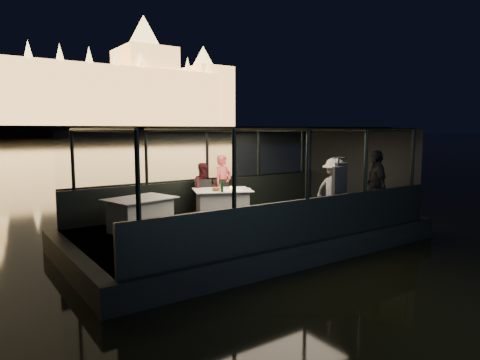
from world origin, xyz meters
TOP-DOWN VIEW (x-y plane):
  - boat_hull at (0.00, 0.00)m, footprint 8.60×4.40m
  - boat_deck at (0.00, 0.00)m, footprint 8.00×4.00m
  - gunwale_port at (0.00, 2.00)m, footprint 8.00×0.08m
  - gunwale_starboard at (0.00, -2.00)m, footprint 8.00×0.08m
  - cabin_glass_port at (0.00, 2.00)m, footprint 8.00×0.02m
  - cabin_glass_starboard at (0.00, -2.00)m, footprint 8.00×0.02m
  - cabin_roof_glass at (0.00, 0.00)m, footprint 8.00×4.00m
  - end_wall_fore at (-4.00, 0.00)m, footprint 0.02×4.00m
  - end_wall_aft at (4.00, 0.00)m, footprint 0.02×4.00m
  - canopy_ribs at (0.00, 0.00)m, footprint 8.00×4.00m
  - dining_table_central at (-0.20, 0.91)m, footprint 1.74×1.51m
  - dining_table_aft at (-2.46, 0.83)m, footprint 1.66×1.37m
  - chair_port_left at (-0.39, 1.37)m, footprint 0.58×0.58m
  - chair_port_right at (0.18, 1.37)m, footprint 0.57×0.57m
  - coat_stand at (1.33, -1.62)m, footprint 0.57×0.51m
  - person_woman_coral at (0.28, 1.63)m, footprint 0.65×0.50m
  - person_man_maroon at (-0.32, 1.63)m, footprint 0.73×0.60m
  - passenger_stripe at (1.79, -1.07)m, footprint 0.74×1.12m
  - passenger_dark at (2.73, -1.59)m, footprint 0.95×1.13m
  - wine_bottle at (-0.45, 0.53)m, footprint 0.08×0.08m
  - bread_basket at (-0.46, 0.79)m, footprint 0.20×0.20m
  - amber_candle at (0.00, 0.81)m, footprint 0.06×0.06m
  - plate_near at (0.40, 0.66)m, footprint 0.30×0.30m
  - plate_far at (-0.30, 0.94)m, footprint 0.23×0.23m
  - wine_glass_white at (-0.47, 0.59)m, footprint 0.08×0.08m
  - wine_glass_red at (0.21, 1.00)m, footprint 0.07×0.07m

SIDE VIEW (x-z plane):
  - boat_hull at x=0.00m, z-range -0.50..0.50m
  - boat_deck at x=0.00m, z-range 0.46..0.50m
  - dining_table_central at x=-0.20m, z-range 0.50..1.27m
  - dining_table_aft at x=-2.46m, z-range 0.50..1.27m
  - gunwale_port at x=0.00m, z-range 0.50..1.40m
  - gunwale_starboard at x=0.00m, z-range 0.50..1.40m
  - chair_port_left at x=-0.39m, z-range 0.47..1.43m
  - chair_port_right at x=0.18m, z-range 0.48..1.42m
  - person_woman_coral at x=0.28m, z-range 0.45..2.05m
  - person_man_maroon at x=-0.32m, z-range 0.54..1.96m
  - plate_near at x=0.40m, z-range 1.27..1.28m
  - plate_far at x=-0.30m, z-range 1.27..1.28m
  - bread_basket at x=-0.46m, z-range 1.27..1.34m
  - amber_candle at x=0.00m, z-range 1.26..1.35m
  - passenger_stripe at x=1.79m, z-range 0.54..2.16m
  - passenger_dark at x=2.73m, z-range 0.45..2.25m
  - wine_glass_white at x=-0.47m, z-range 1.26..1.46m
  - wine_glass_red at x=0.21m, z-range 1.27..1.45m
  - coat_stand at x=1.33m, z-range 0.55..2.25m
  - wine_bottle at x=-0.45m, z-range 1.25..1.58m
  - end_wall_fore at x=-4.00m, z-range 0.50..2.80m
  - end_wall_aft at x=4.00m, z-range 0.50..2.80m
  - canopy_ribs at x=0.00m, z-range 0.50..2.80m
  - cabin_glass_port at x=0.00m, z-range 1.40..2.80m
  - cabin_glass_starboard at x=0.00m, z-range 1.40..2.80m
  - cabin_roof_glass at x=0.00m, z-range 2.79..2.81m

